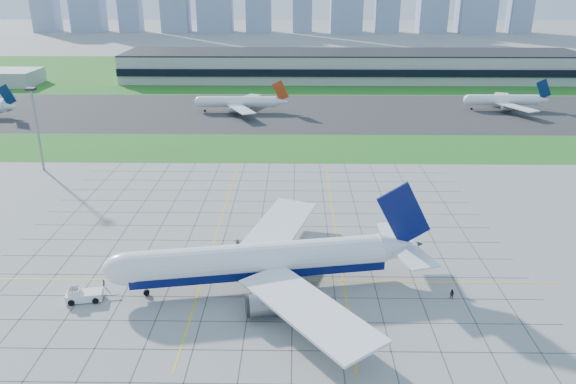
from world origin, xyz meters
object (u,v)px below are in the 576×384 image
(distant_jet_1, at_px, (239,102))
(distant_jet_2, at_px, (504,100))
(crew_far, at_px, (452,294))
(airliner, at_px, (261,261))
(crew_near, at_px, (104,283))
(pushback_tug, at_px, (83,295))
(light_mast, at_px, (36,119))

(distant_jet_1, relative_size, distant_jet_2, 1.00)
(crew_far, distance_m, distant_jet_2, 171.71)
(airliner, height_order, distant_jet_1, airliner)
(airliner, xyz_separation_m, crew_near, (-30.63, -0.90, -4.65))
(crew_far, bearing_deg, crew_near, -133.77)
(crew_near, xyz_separation_m, crew_far, (66.37, -3.29, 0.17))
(airliner, bearing_deg, distant_jet_2, 47.22)
(airliner, bearing_deg, crew_near, 171.62)
(pushback_tug, bearing_deg, light_mast, 107.58)
(airliner, relative_size, crew_near, 39.70)
(airliner, height_order, crew_far, airliner)
(light_mast, height_order, distant_jet_2, light_mast)
(pushback_tug, distance_m, distant_jet_1, 155.93)
(pushback_tug, height_order, distant_jet_1, distant_jet_1)
(crew_far, height_order, distant_jet_1, distant_jet_1)
(light_mast, bearing_deg, crew_far, -34.11)
(pushback_tug, xyz_separation_m, crew_near, (2.32, 4.90, -0.37))
(crew_near, bearing_deg, pushback_tug, 166.87)
(light_mast, bearing_deg, pushback_tug, -62.36)
(light_mast, distance_m, pushback_tug, 85.52)
(light_mast, xyz_separation_m, crew_far, (107.75, -72.97, -15.21))
(distant_jet_2, bearing_deg, airliner, -122.72)
(light_mast, bearing_deg, distant_jet_1, 56.54)
(airliner, xyz_separation_m, distant_jet_1, (-18.71, 149.44, -0.96))
(crew_near, relative_size, distant_jet_1, 0.04)
(light_mast, height_order, crew_far, light_mast)
(distant_jet_1, xyz_separation_m, distant_jet_2, (118.37, 5.70, -0.00))
(light_mast, relative_size, pushback_tug, 2.68)
(light_mast, bearing_deg, crew_near, -59.30)
(crew_far, xyz_separation_m, distant_jet_1, (-54.45, 153.63, 3.52))
(distant_jet_2, bearing_deg, light_mast, -153.30)
(distant_jet_2, bearing_deg, crew_near, -129.86)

